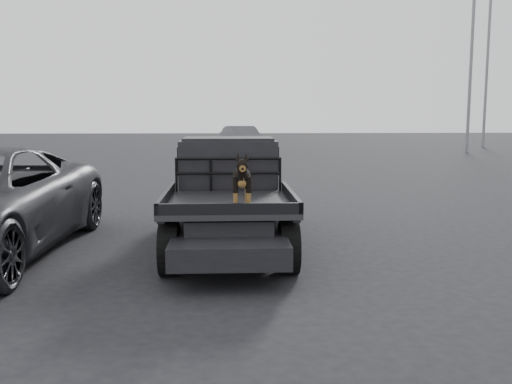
{
  "coord_description": "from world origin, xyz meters",
  "views": [
    {
      "loc": [
        -0.3,
        -7.04,
        2.22
      ],
      "look_at": [
        0.06,
        -0.15,
        1.27
      ],
      "focal_mm": 40.0,
      "sensor_mm": 36.0,
      "label": 1
    }
  ],
  "objects_px": {
    "floodlight_mid": "(473,23)",
    "distant_car_a": "(242,139)",
    "flatbed_ute": "(229,220)",
    "floodlight_far": "(490,18)",
    "dog": "(242,181)"
  },
  "relations": [
    {
      "from": "flatbed_ute",
      "to": "distant_car_a",
      "type": "xyz_separation_m",
      "value": [
        0.87,
        24.51,
        0.3
      ]
    },
    {
      "from": "floodlight_far",
      "to": "floodlight_mid",
      "type": "bearing_deg",
      "value": -122.88
    },
    {
      "from": "floodlight_mid",
      "to": "distant_car_a",
      "type": "bearing_deg",
      "value": 174.67
    },
    {
      "from": "floodlight_mid",
      "to": "floodlight_far",
      "type": "height_order",
      "value": "floodlight_far"
    },
    {
      "from": "flatbed_ute",
      "to": "distant_car_a",
      "type": "bearing_deg",
      "value": 87.96
    },
    {
      "from": "distant_car_a",
      "to": "floodlight_mid",
      "type": "height_order",
      "value": "floodlight_mid"
    },
    {
      "from": "dog",
      "to": "flatbed_ute",
      "type": "bearing_deg",
      "value": 96.68
    },
    {
      "from": "flatbed_ute",
      "to": "dog",
      "type": "height_order",
      "value": "dog"
    },
    {
      "from": "flatbed_ute",
      "to": "floodlight_mid",
      "type": "distance_m",
      "value": 28.03
    },
    {
      "from": "distant_car_a",
      "to": "floodlight_far",
      "type": "relative_size",
      "value": 0.29
    },
    {
      "from": "dog",
      "to": "floodlight_mid",
      "type": "relative_size",
      "value": 0.05
    },
    {
      "from": "dog",
      "to": "floodlight_mid",
      "type": "height_order",
      "value": "floodlight_mid"
    },
    {
      "from": "flatbed_ute",
      "to": "floodlight_far",
      "type": "height_order",
      "value": "floodlight_far"
    },
    {
      "from": "flatbed_ute",
      "to": "dog",
      "type": "relative_size",
      "value": 7.3
    },
    {
      "from": "flatbed_ute",
      "to": "floodlight_far",
      "type": "bearing_deg",
      "value": 58.62
    }
  ]
}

